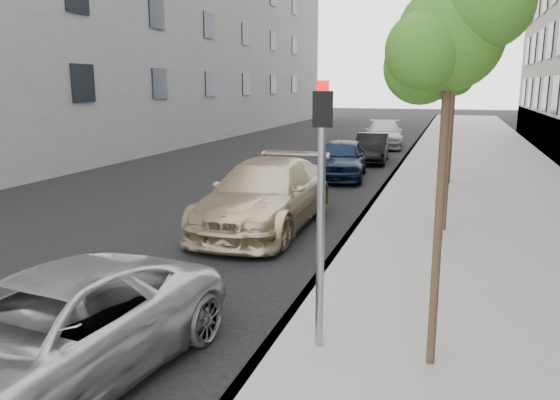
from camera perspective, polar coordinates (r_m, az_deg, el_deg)
The scene contains 12 objects.
ground at distance 6.75m, azimuth -15.41°, elevation -18.93°, with size 160.00×160.00×0.00m, color black.
sidewalk at distance 29.00m, azimuth 19.65°, elevation 4.58°, with size 6.40×72.00×0.14m, color gray.
curb at distance 29.06m, azimuth 13.47°, elevation 4.96°, with size 0.15×72.00×0.14m, color #9E9B93.
tree_near at distance 6.31m, azimuth 17.60°, elevation 15.86°, with size 1.53×1.33×4.53m.
tree_mid at distance 12.83m, azimuth 18.01°, elevation 15.64°, with size 1.84×1.64×5.14m.
tree_far at distance 19.29m, azimuth 17.92°, elevation 12.18°, with size 1.64×1.44×4.37m.
signal_pole at distance 6.62m, azimuth 4.34°, elevation 1.41°, with size 0.28×0.24×3.33m.
minivan at distance 6.83m, azimuth -23.30°, elevation -12.91°, with size 2.18×4.74×1.32m, color #ADAFB2.
suv at distance 13.20m, azimuth -1.54°, elevation 0.54°, with size 2.28×5.61×1.63m, color #C1AE8A.
sedan_blue at distance 20.53m, azimuth 6.43°, elevation 4.32°, with size 1.73×4.31×1.47m, color black.
sedan_black at distance 25.08m, azimuth 9.58°, elevation 5.39°, with size 1.36×3.91×1.29m, color black.
sedan_rear at distance 31.39m, azimuth 10.77°, elevation 6.78°, with size 2.05×5.04×1.46m, color #A7A9B0.
Camera 1 is at (3.31, -4.79, 3.41)m, focal length 35.00 mm.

